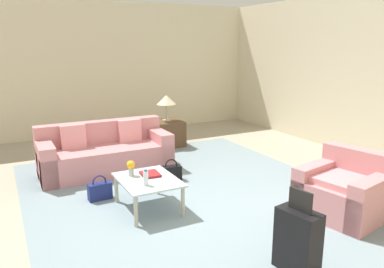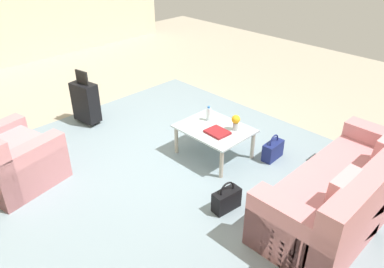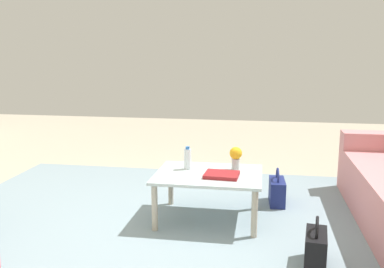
{
  "view_description": "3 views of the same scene",
  "coord_description": "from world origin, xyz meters",
  "px_view_note": "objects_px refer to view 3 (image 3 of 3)",
  "views": [
    {
      "loc": [
        3.91,
        -2.1,
        2.11
      ],
      "look_at": [
        0.17,
        -0.15,
        1.1
      ],
      "focal_mm": 35.0,
      "sensor_mm": 36.0,
      "label": 1
    },
    {
      "loc": [
        -3.2,
        2.68,
        2.75
      ],
      "look_at": [
        -0.66,
        0.17,
        0.7
      ],
      "focal_mm": 35.0,
      "sensor_mm": 36.0,
      "label": 2
    },
    {
      "loc": [
        -0.84,
        3.0,
        1.44
      ],
      "look_at": [
        -0.31,
        -0.19,
        0.82
      ],
      "focal_mm": 40.0,
      "sensor_mm": 36.0,
      "label": 3
    }
  ],
  "objects_px": {
    "coffee_table": "(209,179)",
    "handbag_black": "(316,249)",
    "handbag_navy": "(277,191)",
    "coffee_table_book": "(222,175)",
    "flower_vase": "(236,156)",
    "water_bottle": "(188,159)"
  },
  "relations": [
    {
      "from": "coffee_table",
      "to": "handbag_black",
      "type": "xyz_separation_m",
      "value": [
        -0.82,
        0.7,
        -0.23
      ]
    },
    {
      "from": "coffee_table",
      "to": "handbag_navy",
      "type": "relative_size",
      "value": 2.52
    },
    {
      "from": "coffee_table_book",
      "to": "flower_vase",
      "type": "height_order",
      "value": "flower_vase"
    },
    {
      "from": "water_bottle",
      "to": "coffee_table_book",
      "type": "height_order",
      "value": "water_bottle"
    },
    {
      "from": "coffee_table",
      "to": "water_bottle",
      "type": "relative_size",
      "value": 4.43
    },
    {
      "from": "water_bottle",
      "to": "handbag_black",
      "type": "xyz_separation_m",
      "value": [
        -1.02,
        0.8,
        -0.38
      ]
    },
    {
      "from": "coffee_table_book",
      "to": "handbag_black",
      "type": "relative_size",
      "value": 0.78
    },
    {
      "from": "coffee_table_book",
      "to": "handbag_black",
      "type": "xyz_separation_m",
      "value": [
        -0.7,
        0.62,
        -0.3
      ]
    },
    {
      "from": "coffee_table",
      "to": "handbag_navy",
      "type": "xyz_separation_m",
      "value": [
        -0.6,
        -0.49,
        -0.23
      ]
    },
    {
      "from": "flower_vase",
      "to": "handbag_black",
      "type": "height_order",
      "value": "flower_vase"
    },
    {
      "from": "water_bottle",
      "to": "flower_vase",
      "type": "bearing_deg",
      "value": -173.21
    },
    {
      "from": "coffee_table_book",
      "to": "handbag_navy",
      "type": "xyz_separation_m",
      "value": [
        -0.48,
        -0.57,
        -0.3
      ]
    },
    {
      "from": "coffee_table_book",
      "to": "flower_vase",
      "type": "xyz_separation_m",
      "value": [
        -0.1,
        -0.23,
        0.11
      ]
    },
    {
      "from": "handbag_black",
      "to": "handbag_navy",
      "type": "height_order",
      "value": "same"
    },
    {
      "from": "handbag_black",
      "to": "flower_vase",
      "type": "bearing_deg",
      "value": -54.67
    },
    {
      "from": "coffee_table",
      "to": "flower_vase",
      "type": "bearing_deg",
      "value": -145.71
    },
    {
      "from": "water_bottle",
      "to": "handbag_navy",
      "type": "distance_m",
      "value": 0.97
    },
    {
      "from": "handbag_black",
      "to": "handbag_navy",
      "type": "distance_m",
      "value": 1.21
    },
    {
      "from": "coffee_table",
      "to": "water_bottle",
      "type": "xyz_separation_m",
      "value": [
        0.2,
        -0.1,
        0.15
      ]
    },
    {
      "from": "coffee_table_book",
      "to": "handbag_navy",
      "type": "height_order",
      "value": "coffee_table_book"
    },
    {
      "from": "coffee_table_book",
      "to": "handbag_navy",
      "type": "distance_m",
      "value": 0.8
    },
    {
      "from": "coffee_table",
      "to": "handbag_black",
      "type": "bearing_deg",
      "value": 139.55
    }
  ]
}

